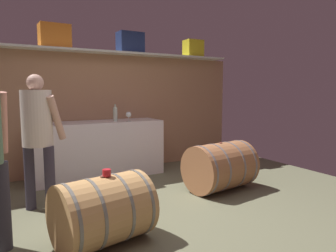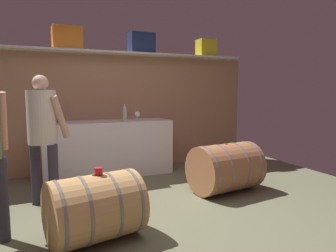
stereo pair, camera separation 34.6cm
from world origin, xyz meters
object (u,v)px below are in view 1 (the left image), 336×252
(work_cabinet, at_px, (99,149))
(toolcase_orange, at_px, (55,36))
(wine_glass, at_px, (129,115))
(wine_barrel_near, at_px, (103,211))
(toolcase_yellow, at_px, (193,49))
(wine_bottle_clear, at_px, (115,113))
(tasting_cup, at_px, (107,173))
(toolcase_navy, at_px, (130,43))
(winemaker_pouring, at_px, (38,128))
(wine_bottle_dark, at_px, (47,114))
(wine_barrel_far, at_px, (220,166))

(work_cabinet, bearing_deg, toolcase_orange, 158.44)
(wine_glass, height_order, wine_barrel_near, wine_glass)
(toolcase_yellow, distance_m, wine_barrel_near, 3.88)
(work_cabinet, distance_m, wine_bottle_clear, 0.62)
(toolcase_yellow, relative_size, wine_bottle_clear, 1.21)
(toolcase_orange, xyz_separation_m, work_cabinet, (0.56, -0.22, -1.72))
(work_cabinet, relative_size, tasting_cup, 26.92)
(toolcase_navy, bearing_deg, toolcase_orange, 178.26)
(wine_barrel_near, height_order, winemaker_pouring, winemaker_pouring)
(wine_bottle_dark, bearing_deg, toolcase_navy, 6.58)
(wine_bottle_dark, xyz_separation_m, tasting_cup, (0.20, -2.22, -0.37))
(toolcase_orange, bearing_deg, work_cabinet, -24.38)
(wine_barrel_far, bearing_deg, toolcase_yellow, 61.32)
(wine_bottle_clear, height_order, wine_glass, wine_bottle_clear)
(work_cabinet, relative_size, wine_bottle_dark, 6.80)
(wine_glass, relative_size, wine_barrel_near, 0.17)
(wine_glass, height_order, tasting_cup, wine_glass)
(toolcase_navy, xyz_separation_m, work_cabinet, (-0.64, -0.22, -1.71))
(wine_barrel_far, distance_m, tasting_cup, 1.96)
(wine_bottle_clear, distance_m, wine_barrel_far, 1.82)
(toolcase_navy, relative_size, winemaker_pouring, 0.27)
(work_cabinet, height_order, wine_barrel_near, work_cabinet)
(toolcase_navy, xyz_separation_m, toolcase_yellow, (1.25, 0.00, -0.01))
(toolcase_orange, xyz_separation_m, wine_bottle_dark, (-0.17, -0.16, -1.15))
(wine_bottle_clear, xyz_separation_m, winemaker_pouring, (-1.22, -0.98, -0.06))
(wine_bottle_clear, bearing_deg, wine_bottle_dark, 171.42)
(toolcase_yellow, relative_size, wine_barrel_far, 0.34)
(wine_bottle_dark, bearing_deg, wine_glass, -14.65)
(wine_barrel_near, xyz_separation_m, wine_barrel_far, (1.84, 0.71, 0.02))
(wine_bottle_dark, height_order, wine_barrel_near, wine_bottle_dark)
(wine_bottle_dark, bearing_deg, work_cabinet, -4.91)
(toolcase_navy, bearing_deg, winemaker_pouring, -143.02)
(wine_glass, height_order, wine_barrel_far, wine_glass)
(toolcase_orange, relative_size, toolcase_yellow, 1.35)
(wine_barrel_near, relative_size, tasting_cup, 12.15)
(wine_barrel_near, bearing_deg, tasting_cup, -11.93)
(wine_bottle_clear, height_order, wine_barrel_far, wine_bottle_clear)
(wine_bottle_clear, bearing_deg, winemaker_pouring, -141.16)
(wine_bottle_dark, distance_m, wine_barrel_far, 2.59)
(wine_barrel_far, height_order, winemaker_pouring, winemaker_pouring)
(wine_barrel_far, bearing_deg, wine_barrel_near, -166.91)
(toolcase_orange, bearing_deg, wine_barrel_near, -93.02)
(work_cabinet, height_order, wine_glass, wine_glass)
(wine_bottle_dark, bearing_deg, toolcase_orange, 43.18)
(wine_barrel_near, bearing_deg, work_cabinet, 63.38)
(toolcase_navy, height_order, tasting_cup, toolcase_navy)
(toolcase_navy, distance_m, winemaker_pouring, 2.39)
(toolcase_navy, distance_m, wine_barrel_near, 3.24)
(toolcase_orange, height_order, toolcase_navy, toolcase_orange)
(toolcase_navy, height_order, wine_bottle_dark, toolcase_navy)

